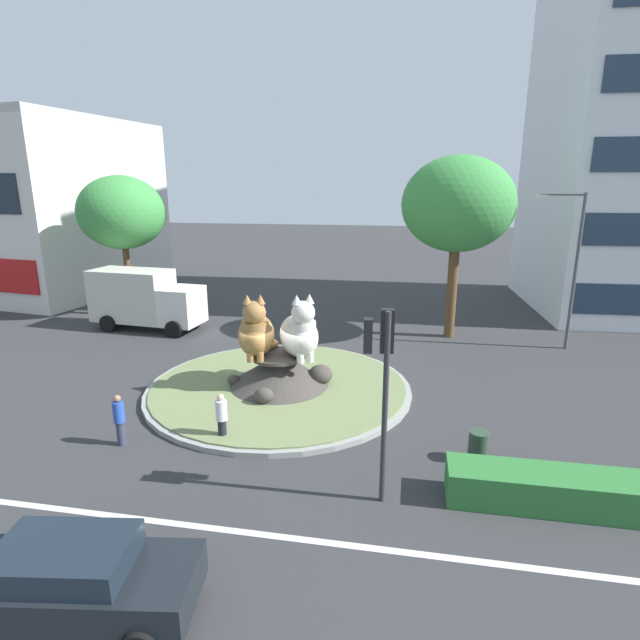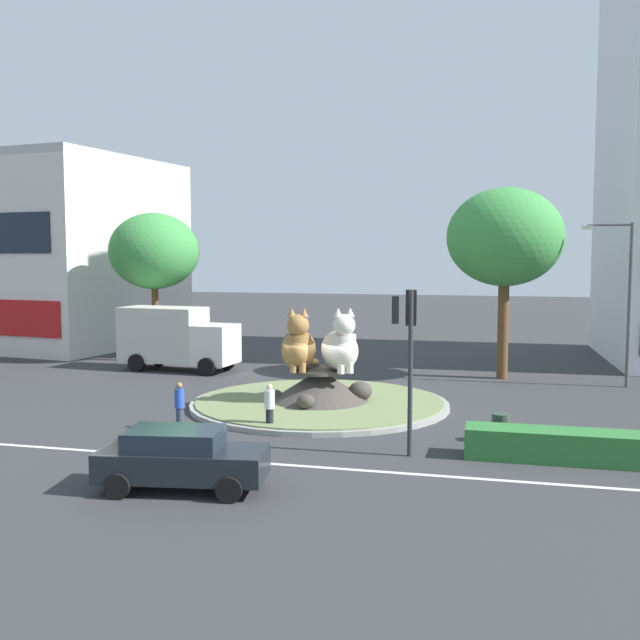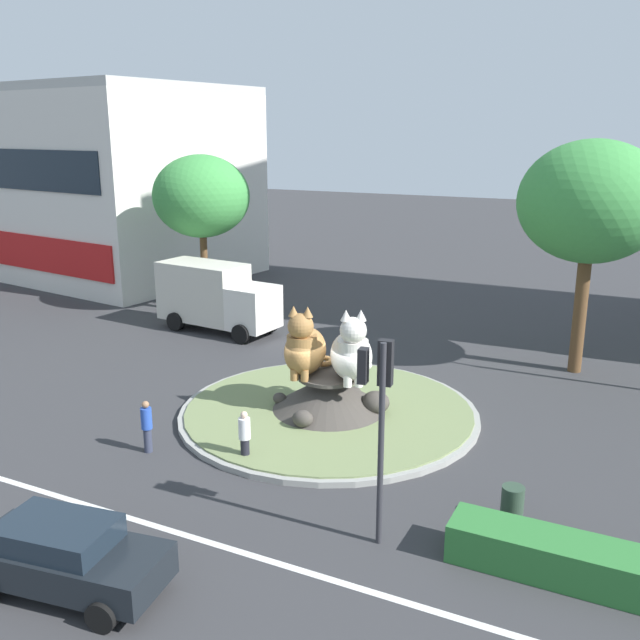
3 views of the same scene
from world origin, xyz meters
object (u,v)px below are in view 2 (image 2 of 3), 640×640
object	(u,v)px
cat_statue_tabby	(299,347)
pedestrian_blue_shirt	(180,405)
litter_bin	(500,428)
broadleaf_tree_behind_island	(154,251)
streetlight_arm	(624,292)
sedan_on_far_lane	(181,458)
cat_statue_white	(341,347)
delivery_box_truck	(175,337)
traffic_light_mast	(408,335)
second_tree_near_tower	(505,238)
pedestrian_white_shirt	(270,406)

from	to	relation	value
cat_statue_tabby	pedestrian_blue_shirt	world-z (taller)	cat_statue_tabby
litter_bin	broadleaf_tree_behind_island	bearing A→B (deg)	144.26
cat_statue_tabby	streetlight_arm	world-z (taller)	streetlight_arm
broadleaf_tree_behind_island	pedestrian_blue_shirt	bearing A→B (deg)	-60.76
sedan_on_far_lane	pedestrian_blue_shirt	bearing A→B (deg)	106.77
cat_statue_white	pedestrian_blue_shirt	distance (m)	6.79
cat_statue_white	sedan_on_far_lane	size ratio (longest dim) A/B	0.63
cat_statue_tabby	sedan_on_far_lane	distance (m)	10.64
delivery_box_truck	litter_bin	distance (m)	19.58
traffic_light_mast	streetlight_arm	bearing A→B (deg)	-36.25
second_tree_near_tower	streetlight_arm	xyz separation A→B (m)	(5.19, -1.01, -2.44)
traffic_light_mast	streetlight_arm	world-z (taller)	streetlight_arm
traffic_light_mast	streetlight_arm	size ratio (longest dim) A/B	0.67
cat_statue_tabby	sedan_on_far_lane	bearing A→B (deg)	-13.96
delivery_box_truck	litter_bin	bearing A→B (deg)	-27.96
pedestrian_blue_shirt	cat_statue_tabby	bearing A→B (deg)	-123.63
pedestrian_blue_shirt	litter_bin	xyz separation A→B (m)	(10.56, 0.99, -0.41)
streetlight_arm	litter_bin	size ratio (longest dim) A/B	8.14
second_tree_near_tower	cat_statue_tabby	bearing A→B (deg)	-131.47
second_tree_near_tower	litter_bin	xyz separation A→B (m)	(0.00, -12.32, -6.25)
streetlight_arm	pedestrian_blue_shirt	world-z (taller)	streetlight_arm
traffic_light_mast	second_tree_near_tower	bearing A→B (deg)	-16.58
second_tree_near_tower	cat_statue_white	bearing A→B (deg)	-125.54
pedestrian_white_shirt	streetlight_arm	bearing A→B (deg)	-27.51
traffic_light_mast	pedestrian_white_shirt	distance (m)	6.00
litter_bin	pedestrian_blue_shirt	bearing A→B (deg)	-174.64
cat_statue_white	traffic_light_mast	xyz separation A→B (m)	(3.36, -6.15, 1.24)
broadleaf_tree_behind_island	second_tree_near_tower	bearing A→B (deg)	-3.31
pedestrian_white_shirt	traffic_light_mast	bearing A→B (deg)	-92.15
cat_statue_tabby	litter_bin	bearing A→B (deg)	51.34
pedestrian_blue_shirt	cat_statue_white	bearing A→B (deg)	-134.62
cat_statue_white	broadleaf_tree_behind_island	distance (m)	16.20
pedestrian_blue_shirt	second_tree_near_tower	bearing A→B (deg)	-130.10
traffic_light_mast	pedestrian_white_shirt	world-z (taller)	traffic_light_mast
traffic_light_mast	broadleaf_tree_behind_island	distance (m)	22.49
traffic_light_mast	broadleaf_tree_behind_island	bearing A→B (deg)	39.25
delivery_box_truck	traffic_light_mast	bearing A→B (deg)	-38.31
cat_statue_tabby	cat_statue_white	world-z (taller)	cat_statue_white
cat_statue_white	second_tree_near_tower	xyz separation A→B (m)	(6.04, 8.46, 4.34)
cat_statue_tabby	litter_bin	xyz separation A→B (m)	(7.67, -3.65, -1.90)
cat_statue_tabby	cat_statue_white	xyz separation A→B (m)	(1.62, 0.21, 0.01)
delivery_box_truck	sedan_on_far_lane	bearing A→B (deg)	-58.75
cat_statue_tabby	pedestrian_blue_shirt	xyz separation A→B (m)	(-2.89, -4.64, -1.49)
broadleaf_tree_behind_island	sedan_on_far_lane	distance (m)	23.56
broadleaf_tree_behind_island	delivery_box_truck	xyz separation A→B (m)	(2.36, -2.54, -4.37)
pedestrian_blue_shirt	sedan_on_far_lane	size ratio (longest dim) A/B	0.37
broadleaf_tree_behind_island	streetlight_arm	bearing A→B (deg)	-5.01
cat_statue_tabby	pedestrian_white_shirt	distance (m)	4.18
second_tree_near_tower	delivery_box_truck	world-z (taller)	second_tree_near_tower
pedestrian_blue_shirt	traffic_light_mast	bearing A→B (deg)	168.94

